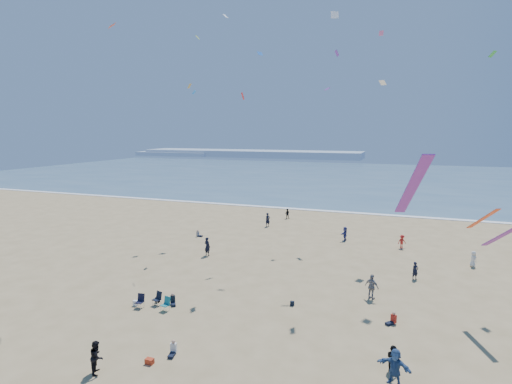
% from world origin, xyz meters
% --- Properties ---
extents(ground, '(220.00, 220.00, 0.00)m').
position_xyz_m(ground, '(0.00, 0.00, 0.00)').
color(ground, tan).
rests_on(ground, ground).
extents(ocean, '(220.00, 100.00, 0.06)m').
position_xyz_m(ocean, '(0.00, 95.00, 0.03)').
color(ocean, '#476B84').
rests_on(ocean, ground).
extents(surf_line, '(220.00, 1.20, 0.08)m').
position_xyz_m(surf_line, '(0.00, 45.00, 0.04)').
color(surf_line, white).
rests_on(surf_line, ground).
extents(headland_far, '(110.00, 20.00, 3.20)m').
position_xyz_m(headland_far, '(-60.00, 170.00, 1.60)').
color(headland_far, '#7A8EA8').
rests_on(headland_far, ground).
extents(headland_near, '(40.00, 14.00, 2.00)m').
position_xyz_m(headland_near, '(-100.00, 165.00, 1.00)').
color(headland_near, '#7A8EA8').
rests_on(headland_near, ground).
extents(standing_flyers, '(35.09, 40.77, 1.94)m').
position_xyz_m(standing_flyers, '(4.73, 14.58, 0.85)').
color(standing_flyers, black).
rests_on(standing_flyers, ground).
extents(seated_group, '(23.69, 31.08, 0.84)m').
position_xyz_m(seated_group, '(-0.17, 6.85, 0.42)').
color(seated_group, silver).
rests_on(seated_group, ground).
extents(chair_cluster, '(2.68, 1.50, 1.00)m').
position_xyz_m(chair_cluster, '(-4.92, 5.45, 0.50)').
color(chair_cluster, black).
rests_on(chair_cluster, ground).
extents(white_tote, '(0.35, 0.20, 0.40)m').
position_xyz_m(white_tote, '(-6.40, 5.33, 0.20)').
color(white_tote, white).
rests_on(white_tote, ground).
extents(black_backpack, '(0.30, 0.22, 0.38)m').
position_xyz_m(black_backpack, '(-5.24, 6.40, 0.19)').
color(black_backpack, black).
rests_on(black_backpack, ground).
extents(cooler, '(0.45, 0.30, 0.30)m').
position_xyz_m(cooler, '(-1.10, -0.57, 0.15)').
color(cooler, '#B6341A').
rests_on(cooler, ground).
extents(navy_bag, '(0.28, 0.18, 0.34)m').
position_xyz_m(navy_bag, '(4.36, 9.26, 0.17)').
color(navy_bag, black).
rests_on(navy_bag, ground).
extents(kites_aloft, '(34.65, 39.71, 29.26)m').
position_xyz_m(kites_aloft, '(8.51, 11.69, 15.38)').
color(kites_aloft, gold).
rests_on(kites_aloft, ground).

